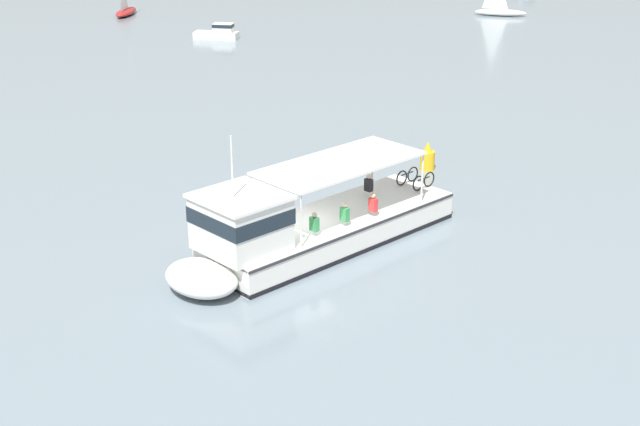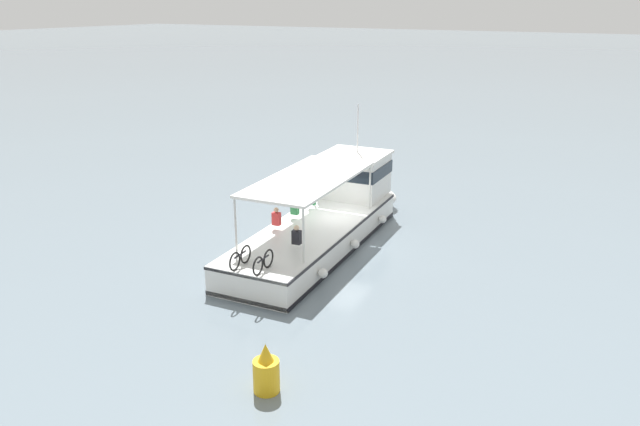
{
  "view_description": "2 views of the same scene",
  "coord_description": "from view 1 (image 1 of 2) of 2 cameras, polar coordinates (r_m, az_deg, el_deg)",
  "views": [
    {
      "loc": [
        24.84,
        -18.8,
        13.99
      ],
      "look_at": [
        0.42,
        0.87,
        1.4
      ],
      "focal_mm": 50.12,
      "sensor_mm": 36.0,
      "label": 1
    },
    {
      "loc": [
        -11.51,
        21.99,
        9.7
      ],
      "look_at": [
        0.42,
        0.87,
        1.4
      ],
      "focal_mm": 34.79,
      "sensor_mm": 36.0,
      "label": 2
    }
  ],
  "objects": [
    {
      "name": "sailboat_outer_anchorage",
      "position": [
        87.38,
        11.42,
        12.6
      ],
      "size": [
        4.66,
        4.04,
        5.4
      ],
      "color": "white",
      "rests_on": "ground"
    },
    {
      "name": "sailboat_far_left",
      "position": [
        87.86,
        -12.3,
        12.58
      ],
      "size": [
        4.45,
        4.32,
        5.4
      ],
      "color": "maroon",
      "rests_on": "ground"
    },
    {
      "name": "channel_buoy",
      "position": [
        42.94,
        6.88,
        3.5
      ],
      "size": [
        0.7,
        0.7,
        1.4
      ],
      "color": "gold",
      "rests_on": "ground"
    },
    {
      "name": "motorboat_off_bow",
      "position": [
        74.98,
        -6.47,
        11.41
      ],
      "size": [
        3.58,
        3.33,
        1.26
      ],
      "color": "white",
      "rests_on": "ground"
    },
    {
      "name": "ground_plane",
      "position": [
        34.15,
        -1.58,
        -2.32
      ],
      "size": [
        400.0,
        400.0,
        0.0
      ],
      "primitive_type": "plane",
      "color": "slate"
    },
    {
      "name": "ferry_main",
      "position": [
        33.3,
        -1.27,
        -1.06
      ],
      "size": [
        4.25,
        13.0,
        5.32
      ],
      "color": "white",
      "rests_on": "ground"
    }
  ]
}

